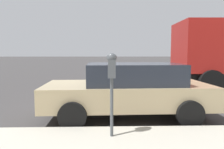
{
  "coord_description": "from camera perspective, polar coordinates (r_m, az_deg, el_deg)",
  "views": [
    {
      "loc": [
        -6.79,
        -0.01,
        1.7
      ],
      "look_at": [
        -2.31,
        -0.14,
        1.27
      ],
      "focal_mm": 35.0,
      "sensor_mm": 36.0,
      "label": 1
    }
  ],
  "objects": [
    {
      "name": "parking_meter",
      "position": [
        4.06,
        -0.09,
        0.45
      ],
      "size": [
        0.21,
        0.19,
        1.59
      ],
      "color": "#4C5156",
      "rests_on": "sidewalk"
    },
    {
      "name": "ground_plane",
      "position": [
        7.0,
        -1.71,
        -8.52
      ],
      "size": [
        220.0,
        220.0,
        0.0
      ],
      "primitive_type": "plane",
      "color": "#3D3A3A"
    },
    {
      "name": "car_tan",
      "position": [
        5.82,
        4.42,
        -3.77
      ],
      "size": [
        2.16,
        4.34,
        1.43
      ],
      "rotation": [
        0.0,
        0.0,
        0.03
      ],
      "color": "tan",
      "rests_on": "ground_plane"
    }
  ]
}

